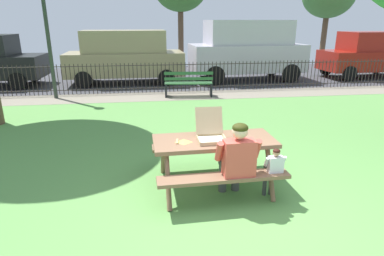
{
  "coord_description": "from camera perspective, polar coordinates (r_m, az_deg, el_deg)",
  "views": [
    {
      "loc": [
        -1.13,
        -3.36,
        2.44
      ],
      "look_at": [
        -0.44,
        1.7,
        0.75
      ],
      "focal_mm": 30.44,
      "sensor_mm": 36.0,
      "label": 1
    }
  ],
  "objects": [
    {
      "name": "parked_car_left",
      "position": [
        13.61,
        -11.61,
        12.3
      ],
      "size": [
        4.64,
        2.04,
        2.08
      ],
      "color": "#998B63",
      "rests_on": "ground"
    },
    {
      "name": "pizza_box_open",
      "position": [
        4.81,
        3.27,
        -0.73
      ],
      "size": [
        0.41,
        0.49,
        0.44
      ],
      "color": "tan",
      "rests_on": "picnic_table_foreground"
    },
    {
      "name": "ground",
      "position": [
        6.08,
        3.58,
        -5.49
      ],
      "size": [
        28.0,
        12.17,
        0.02
      ],
      "primitive_type": "cube",
      "color": "#598F46"
    },
    {
      "name": "pizza_slice_on_table",
      "position": [
        4.71,
        -1.71,
        -2.41
      ],
      "size": [
        0.22,
        0.2,
        0.02
      ],
      "color": "#E2C151",
      "rests_on": "picnic_table_foreground"
    },
    {
      "name": "parked_car_center",
      "position": [
        14.2,
        9.6,
        13.49
      ],
      "size": [
        4.8,
        2.27,
        2.46
      ],
      "color": "#BEB6C3",
      "rests_on": "ground"
    },
    {
      "name": "street_asphalt",
      "position": [
        15.22,
        -3.51,
        9.04
      ],
      "size": [
        28.0,
        6.89,
        0.01
      ],
      "primitive_type": "cube",
      "color": "#38383D"
    },
    {
      "name": "picnic_table_foreground",
      "position": [
        4.9,
        3.88,
        -3.86
      ],
      "size": [
        1.84,
        1.53,
        0.79
      ],
      "color": "brown",
      "rests_on": "ground"
    },
    {
      "name": "iron_fence_streetside",
      "position": [
        11.75,
        -2.23,
        8.96
      ],
      "size": [
        23.91,
        0.03,
        1.04
      ],
      "color": "#2D2823",
      "rests_on": "ground"
    },
    {
      "name": "lamp_post_walkway",
      "position": [
        11.44,
        -24.29,
        17.27
      ],
      "size": [
        0.28,
        0.28,
        4.17
      ],
      "color": "#2D382D",
      "rests_on": "ground"
    },
    {
      "name": "adult_at_table",
      "position": [
        4.48,
        7.83,
        -5.35
      ],
      "size": [
        0.62,
        0.6,
        1.19
      ],
      "color": "#464646",
      "rests_on": "ground"
    },
    {
      "name": "cobblestone_walkway",
      "position": [
        11.17,
        -1.84,
        5.67
      ],
      "size": [
        28.0,
        1.4,
        0.01
      ],
      "primitive_type": "cube",
      "color": "gray"
    },
    {
      "name": "parked_car_right",
      "position": [
        16.7,
        28.29,
        11.29
      ],
      "size": [
        3.98,
        1.98,
        1.98
      ],
      "color": "maroon",
      "rests_on": "ground"
    },
    {
      "name": "child_at_table",
      "position": [
        4.69,
        14.04,
        -6.82
      ],
      "size": [
        0.3,
        0.29,
        0.8
      ],
      "color": "#404040",
      "rests_on": "ground"
    },
    {
      "name": "park_bench_center",
      "position": [
        10.97,
        -0.61,
        7.69
      ],
      "size": [
        1.63,
        0.6,
        0.85
      ],
      "color": "#2F5F33",
      "rests_on": "ground"
    }
  ]
}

